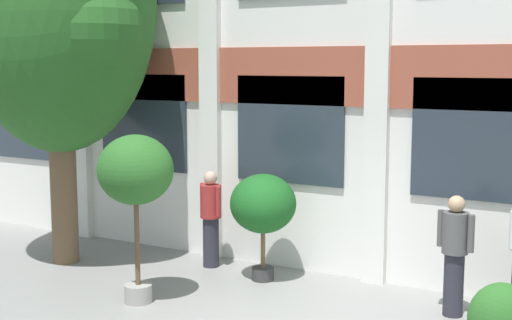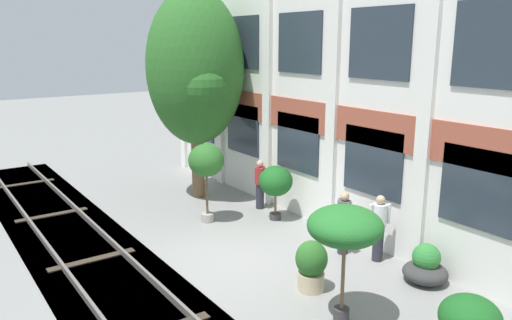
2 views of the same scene
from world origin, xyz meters
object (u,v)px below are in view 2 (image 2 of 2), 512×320
potted_plant_tall_urn (206,163)px  potted_plant_low_pan (276,182)px  resident_by_doorway (379,226)px  potted_plant_stone_basin (311,264)px  potted_plant_terracotta_small (345,228)px  resident_near_plants (260,183)px  resident_watching_tracks (344,221)px  potted_plant_wide_bowl (425,267)px  broadleaf_tree (195,71)px

potted_plant_tall_urn → potted_plant_low_pan: (1.00, 1.76, -0.63)m
resident_by_doorway → potted_plant_stone_basin: bearing=-56.0°
potted_plant_terracotta_small → resident_near_plants: potted_plant_terracotta_small is taller
resident_watching_tracks → potted_plant_terracotta_small: bearing=61.1°
resident_by_doorway → potted_plant_wide_bowl: bearing=29.2°
broadleaf_tree → resident_watching_tracks: broadleaf_tree is taller
potted_plant_terracotta_small → potted_plant_stone_basin: bearing=164.2°
potted_plant_stone_basin → resident_watching_tracks: 2.16m
resident_by_doorway → resident_near_plants: bearing=-149.8°
potted_plant_stone_basin → resident_by_doorway: 2.33m
potted_plant_tall_urn → potted_plant_terracotta_small: bearing=-5.7°
potted_plant_stone_basin → potted_plant_terracotta_small: bearing=-15.8°
broadleaf_tree → resident_by_doorway: size_ratio=4.16×
resident_by_doorway → resident_near_plants: size_ratio=1.05×
potted_plant_low_pan → resident_watching_tracks: size_ratio=1.02×
potted_plant_tall_urn → resident_by_doorway: bearing=23.5°
potted_plant_tall_urn → potted_plant_terracotta_small: 6.22m
potted_plant_terracotta_small → potted_plant_low_pan: 5.75m
potted_plant_tall_urn → potted_plant_wide_bowl: potted_plant_tall_urn is taller
potted_plant_tall_urn → potted_plant_low_pan: size_ratio=1.43×
potted_plant_tall_urn → resident_near_plants: (-0.09, 1.98, -0.96)m
potted_plant_stone_basin → potted_plant_low_pan: bearing=152.7°
potted_plant_tall_urn → resident_watching_tracks: size_ratio=1.46×
potted_plant_stone_basin → resident_by_doorway: size_ratio=0.67×
potted_plant_terracotta_small → potted_plant_low_pan: bearing=155.4°
broadleaf_tree → potted_plant_low_pan: bearing=12.7°
potted_plant_wide_bowl → potted_plant_stone_basin: (-1.18, -2.30, 0.23)m
resident_near_plants → potted_plant_wide_bowl: bearing=112.9°
broadleaf_tree → potted_plant_tall_urn: 3.54m
potted_plant_low_pan → resident_watching_tracks: (2.93, -0.10, -0.30)m
potted_plant_tall_urn → potted_plant_low_pan: bearing=60.3°
potted_plant_tall_urn → potted_plant_low_pan: potted_plant_tall_urn is taller
potted_plant_wide_bowl → resident_watching_tracks: 2.25m
potted_plant_stone_basin → potted_plant_tall_urn: bearing=177.0°
potted_plant_terracotta_small → resident_watching_tracks: 3.37m
potted_plant_wide_bowl → potted_plant_low_pan: size_ratio=0.60×
broadleaf_tree → potted_plant_terracotta_small: bearing=-10.7°
potted_plant_tall_urn → potted_plant_stone_basin: 5.05m
broadleaf_tree → resident_near_plants: 4.21m
potted_plant_tall_urn → broadleaf_tree: bearing=157.0°
broadleaf_tree → potted_plant_low_pan: broadleaf_tree is taller
potted_plant_low_pan → resident_by_doorway: (3.71, 0.29, -0.28)m
resident_watching_tracks → potted_plant_wide_bowl: bearing=116.6°
potted_plant_wide_bowl → resident_near_plants: size_ratio=0.62×
potted_plant_stone_basin → resident_watching_tracks: bearing=117.0°
resident_by_doorway → resident_near_plants: (-4.80, -0.08, -0.05)m
potted_plant_terracotta_small → potted_plant_low_pan: (-5.18, 2.38, -0.74)m
potted_plant_low_pan → resident_by_doorway: size_ratio=0.99×
broadleaf_tree → potted_plant_low_pan: 4.62m
potted_plant_tall_urn → resident_watching_tracks: potted_plant_tall_urn is taller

